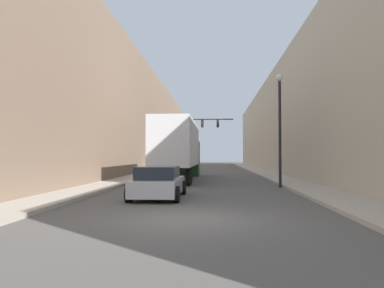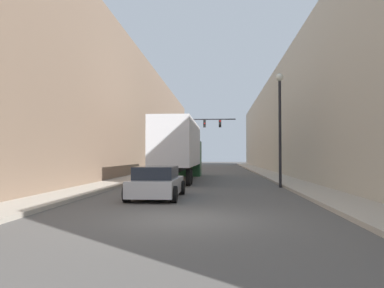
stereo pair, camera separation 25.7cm
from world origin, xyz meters
name	(u,v)px [view 2 (the right image)]	position (x,y,z in m)	size (l,w,h in m)	color
ground_plane	(182,220)	(0.00, 0.00, 0.00)	(200.00, 200.00, 0.00)	#565451
sidewalk_right	(263,172)	(5.62, 30.00, 0.07)	(2.02, 80.00, 0.15)	#B2A899
sidewalk_left	(159,171)	(-5.62, 30.00, 0.07)	(2.02, 80.00, 0.15)	#B2A899
building_right	(301,123)	(9.63, 30.00, 5.27)	(6.00, 80.00, 10.55)	#BCB29E
building_left	(123,118)	(-9.63, 30.00, 6.01)	(6.00, 80.00, 12.02)	#846B56
semi_truck	(180,148)	(-1.89, 17.23, 2.34)	(2.49, 13.80, 4.16)	silver
sedan_car	(157,183)	(-1.59, 5.22, 0.64)	(2.06, 4.34, 1.34)	#B7B7BC
traffic_signal_gantry	(191,132)	(-2.42, 33.96, 4.64)	(7.47, 0.35, 6.42)	black
street_lamp	(280,114)	(4.46, 10.92, 4.17)	(0.44, 0.44, 6.46)	black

